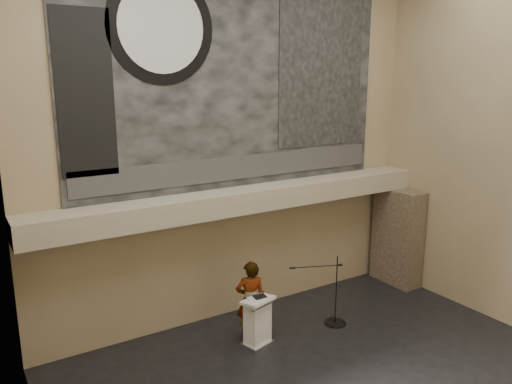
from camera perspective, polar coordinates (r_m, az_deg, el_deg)
wall_back at (r=11.68m, az=-2.10°, el=5.78°), size 10.00×0.02×8.50m
wall_left at (r=6.26m, az=-23.90°, el=-1.81°), size 0.02×8.00×8.50m
soffit at (r=11.58m, az=-1.05°, el=-0.82°), size 10.00×0.80×0.50m
sprinkler_left at (r=10.90m, az=-8.15°, el=-3.38°), size 0.04×0.04×0.06m
sprinkler_right at (r=12.66m, az=6.46°, el=-0.99°), size 0.04×0.04×0.06m
banner at (r=11.55m, az=-2.08°, el=12.92°), size 8.00×0.05×5.00m
banner_text_strip at (r=11.71m, az=-1.90°, el=2.83°), size 7.76×0.02×0.55m
banner_clock_rim at (r=10.77m, az=-10.76°, el=18.02°), size 2.30×0.02×2.30m
banner_clock_face at (r=10.75m, az=-10.72°, el=18.03°), size 1.84×0.02×1.84m
banner_building_print at (r=12.89m, az=7.54°, el=13.28°), size 2.60×0.02×3.60m
banner_brick_print at (r=10.25m, az=-18.93°, el=10.53°), size 1.10×0.02×3.20m
stone_pier at (r=14.58m, az=15.85°, el=-4.92°), size 0.60×1.40×2.70m
lectern at (r=11.14m, az=0.17°, el=-14.63°), size 0.77×0.63×1.13m
binder at (r=10.94m, az=0.44°, el=-11.87°), size 0.29×0.25×0.04m
papers at (r=10.86m, az=-0.28°, el=-12.16°), size 0.26×0.32×0.00m
speaker_person at (r=11.26m, az=-0.64°, el=-12.28°), size 0.77×0.64×1.82m
mic_stand at (r=12.29m, az=8.88°, el=-13.60°), size 1.30×0.70×1.69m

